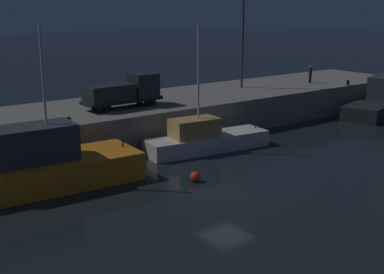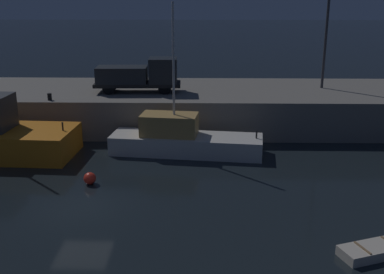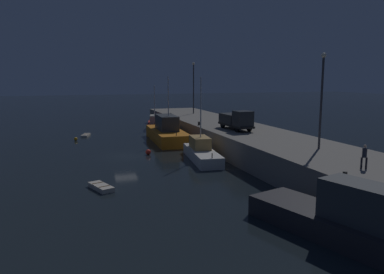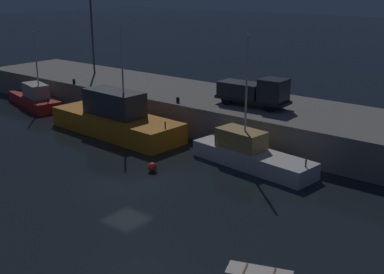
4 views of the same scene
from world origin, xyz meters
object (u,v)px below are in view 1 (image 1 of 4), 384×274
object	(u,v)px
dockworker	(310,73)
bollard_central	(69,121)
fishing_boat_orange	(204,139)
bollard_west	(348,83)
mooring_buoy_near	(195,177)
utility_truck	(124,91)
fishing_trawler_red	(29,168)
fishing_boat_white	(383,99)
lamp_post_east	(243,34)

from	to	relation	value
dockworker	bollard_central	world-z (taller)	dockworker
fishing_boat_orange	bollard_west	distance (m)	19.56
dockworker	mooring_buoy_near	bearing A→B (deg)	-154.28
fishing_boat_orange	bollard_central	bearing A→B (deg)	162.21
utility_truck	fishing_trawler_red	bearing A→B (deg)	-147.34
fishing_boat_white	fishing_boat_orange	bearing A→B (deg)	-178.25
fishing_trawler_red	fishing_boat_orange	size ratio (longest dim) A/B	1.35
utility_truck	mooring_buoy_near	bearing A→B (deg)	-97.22
utility_truck	bollard_central	world-z (taller)	utility_truck
mooring_buoy_near	bollard_west	distance (m)	25.14
fishing_boat_orange	bollard_west	size ratio (longest dim) A/B	19.42
fishing_boat_white	lamp_post_east	size ratio (longest dim) A/B	1.55
mooring_buoy_near	utility_truck	bearing A→B (deg)	82.78
fishing_boat_white	bollard_central	bearing A→B (deg)	176.05
fishing_boat_white	utility_truck	world-z (taller)	fishing_boat_white
fishing_boat_white	bollard_central	distance (m)	31.57
fishing_trawler_red	bollard_west	bearing A→B (deg)	5.38
lamp_post_east	dockworker	distance (m)	8.51
lamp_post_east	utility_truck	size ratio (longest dim) A/B	1.37
bollard_central	fishing_boat_orange	bearing A→B (deg)	-17.79
fishing_boat_white	utility_truck	bearing A→B (deg)	169.10
utility_truck	bollard_central	bearing A→B (deg)	-153.89
fishing_trawler_red	mooring_buoy_near	world-z (taller)	fishing_trawler_red
lamp_post_east	utility_truck	distance (m)	14.01
lamp_post_east	dockworker	bearing A→B (deg)	-14.09
lamp_post_east	fishing_trawler_red	bearing A→B (deg)	-160.84
mooring_buoy_near	bollard_west	bearing A→B (deg)	17.44
fishing_boat_orange	mooring_buoy_near	size ratio (longest dim) A/B	14.77
fishing_trawler_red	lamp_post_east	size ratio (longest dim) A/B	1.52
fishing_boat_white	utility_truck	size ratio (longest dim) A/B	2.12
fishing_trawler_red	mooring_buoy_near	distance (m)	9.47
lamp_post_east	bollard_west	xyz separation A→B (m)	(9.11, -4.98, -4.65)
mooring_buoy_near	bollard_west	world-z (taller)	bollard_west
lamp_post_east	bollard_west	size ratio (longest dim) A/B	17.31
fishing_trawler_red	fishing_boat_white	bearing A→B (deg)	1.97
fishing_boat_orange	dockworker	size ratio (longest dim) A/B	5.53
utility_truck	bollard_central	size ratio (longest dim) A/B	13.37
fishing_boat_white	lamp_post_east	bearing A→B (deg)	151.24
utility_truck	fishing_boat_orange	bearing A→B (deg)	-60.37
fishing_boat_orange	bollard_west	xyz separation A→B (m)	(19.29, 2.50, 2.01)
bollard_west	bollard_central	bearing A→B (deg)	179.27
dockworker	fishing_boat_white	bearing A→B (deg)	-44.46
bollard_central	fishing_boat_white	bearing A→B (deg)	-3.95
fishing_boat_orange	lamp_post_east	bearing A→B (deg)	36.28
fishing_boat_orange	mooring_buoy_near	bearing A→B (deg)	-132.41
fishing_boat_white	bollard_west	xyz separation A→B (m)	(-3.25, 1.81, 1.68)
fishing_boat_white	mooring_buoy_near	size ratio (longest dim) A/B	20.42
fishing_boat_white	mooring_buoy_near	xyz separation A→B (m)	(-27.11, -5.68, -0.89)
mooring_buoy_near	dockworker	distance (m)	24.72
bollard_west	dockworker	bearing A→B (deg)	119.66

